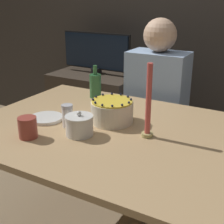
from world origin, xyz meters
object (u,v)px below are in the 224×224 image
object	(u,v)px
cake	(112,111)
person_man_blue_shirt	(156,117)
candle	(148,107)
bottle	(95,85)
sugar_bowl	(79,125)
tv_monitor	(96,52)
sugar_shaker	(68,116)

from	to	relation	value
cake	person_man_blue_shirt	world-z (taller)	person_man_blue_shirt
candle	bottle	bearing A→B (deg)	143.69
sugar_bowl	tv_monitor	size ratio (longest dim) A/B	0.20
cake	bottle	bearing A→B (deg)	133.77
sugar_bowl	sugar_shaker	xyz separation A→B (m)	(-0.11, 0.05, 0.01)
sugar_shaker	bottle	bearing A→B (deg)	105.71
sugar_bowl	bottle	distance (m)	0.58
sugar_bowl	person_man_blue_shirt	distance (m)	0.89
bottle	tv_monitor	xyz separation A→B (m)	(-0.43, 0.70, 0.07)
bottle	sugar_shaker	bearing A→B (deg)	-74.29
sugar_shaker	bottle	size ratio (longest dim) A/B	0.56
sugar_shaker	person_man_blue_shirt	bearing A→B (deg)	78.64
cake	person_man_blue_shirt	bearing A→B (deg)	90.23
tv_monitor	sugar_shaker	bearing A→B (deg)	-64.24
cake	candle	bearing A→B (deg)	-18.71
cake	sugar_shaker	xyz separation A→B (m)	(-0.16, -0.16, -0.00)
sugar_bowl	candle	xyz separation A→B (m)	(0.29, 0.14, 0.10)
sugar_shaker	tv_monitor	bearing A→B (deg)	115.76
person_man_blue_shirt	sugar_bowl	bearing A→B (deg)	86.42
person_man_blue_shirt	cake	bearing A→B (deg)	90.23
person_man_blue_shirt	sugar_shaker	bearing A→B (deg)	78.64
sugar_bowl	tv_monitor	xyz separation A→B (m)	(-0.67, 1.23, 0.10)
bottle	tv_monitor	distance (m)	0.83
sugar_bowl	tv_monitor	distance (m)	1.40
cake	sugar_shaker	world-z (taller)	cake
person_man_blue_shirt	tv_monitor	xyz separation A→B (m)	(-0.73, 0.37, 0.34)
sugar_shaker	tv_monitor	distance (m)	1.31
sugar_bowl	candle	world-z (taller)	candle
bottle	candle	bearing A→B (deg)	-36.31
candle	person_man_blue_shirt	bearing A→B (deg)	108.01
cake	bottle	xyz separation A→B (m)	(-0.30, 0.31, 0.02)
sugar_bowl	sugar_shaker	world-z (taller)	sugar_bowl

